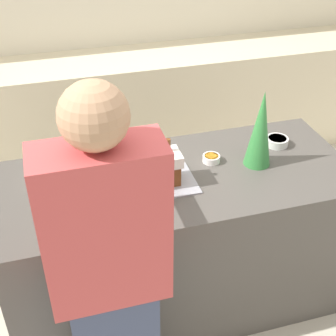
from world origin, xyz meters
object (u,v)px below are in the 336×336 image
object	(u,v)px
gingerbread_house	(159,168)
candy_bowl_far_right	(140,147)
baking_tray	(159,183)
mug	(70,227)
person	(110,280)
candy_bowl_near_tray_left	(59,181)
candy_bowl_center_rear	(36,178)
decorative_tree	(261,129)
candy_bowl_far_left	(211,158)
candy_bowl_behind_tray	(277,141)
candy_bowl_near_tray_right	(100,155)

from	to	relation	value
gingerbread_house	candy_bowl_far_right	world-z (taller)	gingerbread_house
baking_tray	mug	bearing A→B (deg)	-149.90
mug	person	distance (m)	0.31
candy_bowl_near_tray_left	candy_bowl_center_rear	xyz separation A→B (m)	(-0.11, 0.06, -0.00)
gingerbread_house	decorative_tree	distance (m)	0.56
decorative_tree	person	bearing A→B (deg)	-146.82
candy_bowl_far_left	person	size ratio (longest dim) A/B	0.05
candy_bowl_behind_tray	candy_bowl_near_tray_left	bearing A→B (deg)	-177.58
mug	person	world-z (taller)	person
candy_bowl_far_left	mug	world-z (taller)	mug
person	candy_bowl_far_right	bearing A→B (deg)	69.55
candy_bowl_far_left	mug	distance (m)	0.88
candy_bowl_near_tray_left	mug	world-z (taller)	mug
mug	baking_tray	bearing A→B (deg)	30.10
baking_tray	candy_bowl_center_rear	distance (m)	0.62
gingerbread_house	baking_tray	bearing A→B (deg)	-157.94
candy_bowl_far_right	person	size ratio (longest dim) A/B	0.06
candy_bowl_near_tray_left	candy_bowl_far_left	bearing A→B (deg)	-0.51
candy_bowl_far_left	candy_bowl_center_rear	distance (m)	0.92
baking_tray	decorative_tree	distance (m)	0.59
gingerbread_house	mug	size ratio (longest dim) A/B	2.21
person	gingerbread_house	bearing A→B (deg)	57.60
decorative_tree	candy_bowl_center_rear	distance (m)	1.17
candy_bowl_far_right	candy_bowl_center_rear	distance (m)	0.59
candy_bowl_near_tray_left	person	distance (m)	0.69
candy_bowl_near_tray_right	person	world-z (taller)	person
candy_bowl_near_tray_left	candy_bowl_behind_tray	distance (m)	1.22
baking_tray	candy_bowl_far_right	size ratio (longest dim) A/B	3.69
candy_bowl_behind_tray	candy_bowl_far_right	xyz separation A→B (m)	(-0.76, 0.15, -0.00)
candy_bowl_far_left	person	world-z (taller)	person
candy_bowl_near_tray_right	mug	size ratio (longest dim) A/B	1.13
candy_bowl_center_rear	mug	bearing A→B (deg)	-74.49
candy_bowl_behind_tray	candy_bowl_center_rear	size ratio (longest dim) A/B	1.17
decorative_tree	candy_bowl_near_tray_right	distance (m)	0.86
candy_bowl_near_tray_right	decorative_tree	bearing A→B (deg)	-19.44
baking_tray	person	world-z (taller)	person
decorative_tree	mug	xyz separation A→B (m)	(-1.01, -0.31, -0.16)
gingerbread_house	candy_bowl_far_right	xyz separation A→B (m)	(-0.02, 0.33, -0.07)
candy_bowl_far_left	person	distance (m)	0.95
gingerbread_house	candy_bowl_near_tray_left	bearing A→B (deg)	165.46
candy_bowl_center_rear	decorative_tree	bearing A→B (deg)	-7.68
baking_tray	decorative_tree	bearing A→B (deg)	3.77
candy_bowl_near_tray_left	candy_bowl_far_right	xyz separation A→B (m)	(0.46, 0.20, 0.00)
baking_tray	candy_bowl_far_right	xyz separation A→B (m)	(-0.02, 0.33, 0.02)
candy_bowl_center_rear	baking_tray	bearing A→B (deg)	-17.75
candy_bowl_far_right	candy_bowl_near_tray_right	bearing A→B (deg)	-177.05
candy_bowl_far_right	candy_bowl_center_rear	bearing A→B (deg)	-166.48
candy_bowl_behind_tray	candy_bowl_near_tray_right	size ratio (longest dim) A/B	1.06
baking_tray	gingerbread_house	size ratio (longest dim) A/B	1.58
baking_tray	person	distance (m)	0.65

